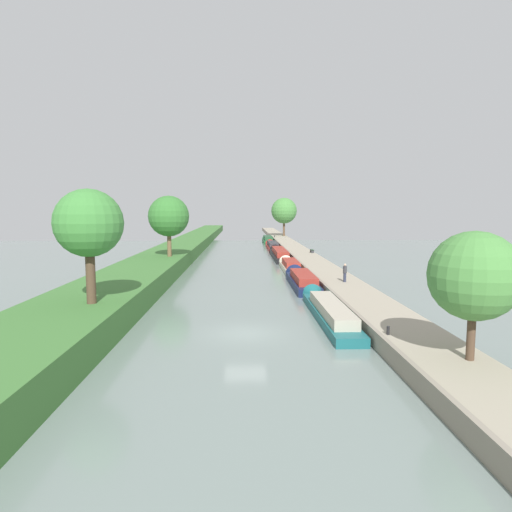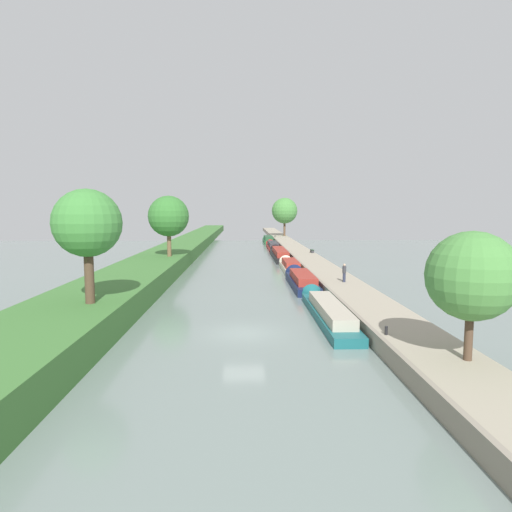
% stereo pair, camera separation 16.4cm
% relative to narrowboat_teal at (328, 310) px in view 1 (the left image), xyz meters
% --- Properties ---
extents(ground_plane, '(160.00, 160.00, 0.00)m').
position_rel_narrowboat_teal_xyz_m(ground_plane, '(-5.73, -3.84, -0.51)').
color(ground_plane, slate).
extents(left_grassy_bank, '(6.30, 260.00, 1.86)m').
position_rel_narrowboat_teal_xyz_m(left_grassy_bank, '(-15.99, -3.84, 0.42)').
color(left_grassy_bank, '#3D7033').
rests_on(left_grassy_bank, ground_plane).
extents(right_towpath, '(3.70, 260.00, 0.92)m').
position_rel_narrowboat_teal_xyz_m(right_towpath, '(3.24, -3.84, -0.05)').
color(right_towpath, '#9E937F').
rests_on(right_towpath, ground_plane).
extents(stone_quay, '(0.25, 260.00, 0.97)m').
position_rel_narrowboat_teal_xyz_m(stone_quay, '(1.26, -3.84, -0.02)').
color(stone_quay, gray).
rests_on(stone_quay, ground_plane).
extents(narrowboat_teal, '(1.85, 13.74, 1.85)m').
position_rel_narrowboat_teal_xyz_m(narrowboat_teal, '(0.00, 0.00, 0.00)').
color(narrowboat_teal, '#195B60').
rests_on(narrowboat_teal, ground_plane).
extents(narrowboat_navy, '(2.12, 11.66, 2.07)m').
position_rel_narrowboat_teal_xyz_m(narrowboat_navy, '(-0.11, 12.71, 0.06)').
color(narrowboat_navy, '#141E42').
rests_on(narrowboat_navy, ground_plane).
extents(narrowboat_cream, '(1.98, 10.29, 1.93)m').
position_rel_narrowboat_teal_xyz_m(narrowboat_cream, '(-0.03, 24.21, 0.01)').
color(narrowboat_cream, beige).
rests_on(narrowboat_cream, ground_plane).
extents(narrowboat_black, '(2.07, 17.17, 2.11)m').
position_rel_narrowboat_teal_xyz_m(narrowboat_black, '(-0.20, 37.76, 0.10)').
color(narrowboat_black, black).
rests_on(narrowboat_black, ground_plane).
extents(narrowboat_red, '(2.01, 13.98, 1.99)m').
position_rel_narrowboat_teal_xyz_m(narrowboat_red, '(-0.19, 53.88, 0.03)').
color(narrowboat_red, maroon).
rests_on(narrowboat_red, ground_plane).
extents(narrowboat_green, '(2.12, 12.04, 2.22)m').
position_rel_narrowboat_teal_xyz_m(narrowboat_green, '(-0.22, 67.96, 0.14)').
color(narrowboat_green, '#1E6033').
rests_on(narrowboat_green, ground_plane).
extents(tree_rightbank_near, '(3.83, 3.83, 5.61)m').
position_rel_narrowboat_teal_xyz_m(tree_rightbank_near, '(3.97, -11.37, 4.09)').
color(tree_rightbank_near, '#4C3828').
rests_on(tree_rightbank_near, right_towpath).
extents(tree_rightbank_midnear, '(6.30, 6.30, 9.35)m').
position_rel_narrowboat_teal_xyz_m(tree_rightbank_midnear, '(4.39, 78.33, 6.60)').
color(tree_rightbank_midnear, brown).
rests_on(tree_rightbank_midnear, right_towpath).
extents(tree_leftbank_downstream, '(4.00, 4.00, 6.77)m').
position_rel_narrowboat_teal_xyz_m(tree_leftbank_downstream, '(-14.86, -3.59, 6.07)').
color(tree_leftbank_downstream, '#4C3828').
rests_on(tree_leftbank_downstream, left_grassy_bank).
extents(tree_leftbank_upstream, '(4.80, 4.80, 7.18)m').
position_rel_narrowboat_teal_xyz_m(tree_leftbank_upstream, '(-14.56, 22.55, 6.11)').
color(tree_leftbank_upstream, brown).
rests_on(tree_leftbank_upstream, left_grassy_bank).
extents(person_walking, '(0.34, 0.34, 1.66)m').
position_rel_narrowboat_teal_xyz_m(person_walking, '(3.31, 9.15, 1.29)').
color(person_walking, '#282D42').
rests_on(person_walking, right_towpath).
extents(mooring_bollard_near, '(0.16, 0.16, 0.45)m').
position_rel_narrowboat_teal_xyz_m(mooring_bollard_near, '(1.69, -7.47, 0.64)').
color(mooring_bollard_near, black).
rests_on(mooring_bollard_near, right_towpath).
extents(mooring_bollard_far, '(0.16, 0.16, 0.45)m').
position_rel_narrowboat_teal_xyz_m(mooring_bollard_far, '(1.69, 73.19, 0.64)').
color(mooring_bollard_far, black).
rests_on(mooring_bollard_far, right_towpath).
extents(park_bench, '(0.44, 1.50, 0.47)m').
position_rel_narrowboat_teal_xyz_m(park_bench, '(4.64, 36.03, 0.76)').
color(park_bench, '#333338').
rests_on(park_bench, right_towpath).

